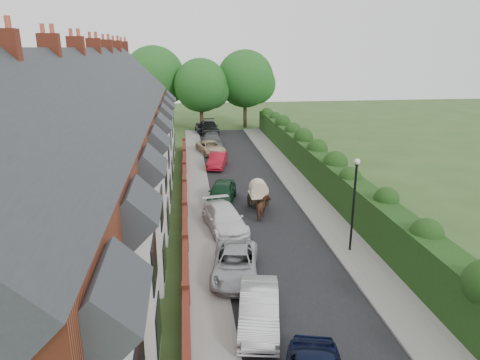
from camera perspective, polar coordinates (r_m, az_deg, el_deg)
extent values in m
plane|color=#2D4C1E|center=(19.69, 9.17, -15.18)|extent=(140.00, 140.00, 0.00)
cube|color=black|center=(29.21, 2.24, -3.80)|extent=(6.00, 58.00, 0.02)
cube|color=gray|center=(30.11, 9.98, -3.30)|extent=(2.20, 58.00, 0.12)
cube|color=gray|center=(28.84, -5.34, -4.04)|extent=(1.70, 58.00, 0.12)
cube|color=gray|center=(29.82, 8.05, -3.40)|extent=(0.18, 58.00, 0.13)
cube|color=gray|center=(28.87, -3.75, -3.96)|extent=(0.18, 58.00, 0.13)
cube|color=#123410|center=(30.29, 13.35, -1.00)|extent=(1.50, 58.00, 2.50)
cube|color=brown|center=(27.51, -19.42, 0.99)|extent=(8.00, 40.00, 6.50)
cube|color=#282B30|center=(26.84, -20.11, 7.66)|extent=(8.00, 40.20, 8.00)
cube|color=#282B30|center=(9.34, -17.36, -15.17)|extent=(1.70, 2.60, 1.70)
cube|color=silver|center=(11.67, -15.92, -14.94)|extent=(0.12, 1.20, 1.60)
cube|color=silver|center=(15.10, -12.56, -14.72)|extent=(0.70, 2.40, 5.20)
cube|color=black|center=(15.72, -10.85, -18.42)|extent=(0.06, 1.80, 1.60)
cube|color=black|center=(14.47, -11.39, -10.65)|extent=(0.06, 1.80, 1.60)
cube|color=#282B30|center=(13.79, -13.98, -4.06)|extent=(1.70, 2.60, 1.70)
cube|color=#3F2D2D|center=(17.72, -12.68, -15.42)|extent=(0.08, 0.90, 2.10)
cube|color=silver|center=(16.09, -13.45, -5.49)|extent=(0.12, 1.20, 1.60)
cube|color=silver|center=(19.51, -11.34, -6.96)|extent=(0.70, 2.40, 5.20)
cube|color=black|center=(20.00, -10.06, -10.07)|extent=(0.06, 1.80, 1.60)
cube|color=black|center=(19.03, -10.44, -3.63)|extent=(0.06, 1.80, 1.60)
cube|color=#282B30|center=(18.52, -12.34, 1.53)|extent=(1.70, 2.60, 1.70)
cube|color=#3F2D2D|center=(22.08, -11.57, -8.44)|extent=(0.08, 0.90, 2.10)
cube|color=silver|center=(20.78, -12.11, -0.19)|extent=(0.12, 1.20, 1.60)
cube|color=silver|center=(24.15, -10.60, -2.13)|extent=(0.70, 2.40, 5.20)
cube|color=black|center=(24.55, -9.58, -4.74)|extent=(0.06, 1.80, 1.60)
cube|color=black|center=(23.77, -9.87, 0.64)|extent=(0.06, 1.80, 1.60)
cube|color=#282B30|center=(23.36, -11.37, 4.82)|extent=(1.70, 2.60, 1.70)
cube|color=#3F2D2D|center=(26.67, -10.86, -3.81)|extent=(0.08, 0.90, 2.10)
cube|color=silver|center=(25.58, -11.27, 3.14)|extent=(0.12, 1.20, 1.60)
cube|color=silver|center=(28.92, -10.11, 1.14)|extent=(0.70, 2.40, 5.20)
cube|color=black|center=(29.25, -9.26, -1.09)|extent=(0.06, 1.80, 1.60)
cube|color=black|center=(28.59, -9.49, 3.48)|extent=(0.06, 1.80, 1.60)
cube|color=#282B30|center=(28.26, -10.73, 6.98)|extent=(1.70, 2.60, 1.70)
cube|color=#3F2D2D|center=(31.39, -10.36, -0.55)|extent=(0.08, 0.90, 2.10)
cube|color=silver|center=(30.45, -10.69, 5.41)|extent=(0.12, 1.20, 1.60)
cube|color=silver|center=(33.75, -9.75, 3.47)|extent=(0.70, 2.40, 5.20)
cube|color=black|center=(34.03, -9.03, 1.53)|extent=(0.06, 1.80, 1.60)
cube|color=black|center=(33.47, -9.22, 5.49)|extent=(0.06, 1.80, 1.60)
cube|color=#282B30|center=(33.18, -10.28, 8.50)|extent=(1.70, 2.60, 1.70)
cube|color=#3F2D2D|center=(36.18, -10.00, 1.85)|extent=(0.08, 0.90, 2.10)
cube|color=silver|center=(35.35, -10.27, 7.05)|extent=(0.12, 1.20, 1.60)
cube|color=silver|center=(38.62, -9.49, 5.22)|extent=(0.70, 2.40, 5.20)
cube|color=black|center=(38.87, -8.85, 3.51)|extent=(0.06, 1.80, 1.60)
cube|color=black|center=(38.38, -9.02, 6.99)|extent=(0.06, 1.80, 1.60)
cube|color=#282B30|center=(38.13, -9.94, 9.62)|extent=(1.70, 2.60, 1.70)
cube|color=#3F2D2D|center=(41.02, -9.72, 3.69)|extent=(0.08, 0.90, 2.10)
cube|color=silver|center=(40.28, -9.95, 8.29)|extent=(0.12, 1.20, 1.60)
cube|color=silver|center=(43.53, -9.28, 6.57)|extent=(0.70, 2.40, 5.20)
cube|color=black|center=(43.75, -8.72, 5.05)|extent=(0.06, 1.80, 1.60)
cube|color=black|center=(43.31, -8.86, 8.15)|extent=(0.06, 1.80, 1.60)
cube|color=#282B30|center=(43.09, -9.67, 10.49)|extent=(1.70, 2.60, 1.70)
cube|color=#3F2D2D|center=(45.90, -9.50, 5.13)|extent=(0.08, 0.90, 2.10)
cube|color=silver|center=(45.23, -9.70, 9.26)|extent=(0.12, 1.20, 1.60)
cube|color=brown|center=(16.95, -28.73, 14.59)|extent=(0.90, 0.50, 1.60)
cylinder|color=#AA4933|center=(16.89, -28.55, 17.87)|extent=(0.20, 0.20, 0.50)
cube|color=brown|center=(21.70, -24.01, 15.33)|extent=(0.90, 0.50, 1.60)
cylinder|color=#AA4933|center=(21.77, -24.85, 17.75)|extent=(0.20, 0.20, 0.50)
cylinder|color=#AA4933|center=(21.66, -23.79, 17.89)|extent=(0.20, 0.20, 0.50)
cube|color=brown|center=(26.55, -20.98, 15.75)|extent=(0.90, 0.50, 1.60)
cylinder|color=#AA4933|center=(26.60, -21.65, 17.74)|extent=(0.20, 0.20, 0.50)
cylinder|color=#AA4933|center=(26.51, -20.77, 17.84)|extent=(0.20, 0.20, 0.50)
cube|color=brown|center=(31.44, -18.88, 16.02)|extent=(0.90, 0.50, 1.60)
cylinder|color=#AA4933|center=(31.49, -19.43, 17.71)|extent=(0.20, 0.20, 0.50)
cylinder|color=#AA4933|center=(31.41, -18.68, 17.78)|extent=(0.20, 0.20, 0.50)
cube|color=brown|center=(36.36, -17.35, 16.20)|extent=(0.90, 0.50, 1.60)
cylinder|color=#AA4933|center=(36.40, -17.81, 17.66)|extent=(0.20, 0.20, 0.50)
cylinder|color=#AA4933|center=(36.34, -17.16, 17.72)|extent=(0.20, 0.20, 0.50)
cube|color=brown|center=(41.30, -16.18, 16.33)|extent=(0.90, 0.50, 1.60)
cylinder|color=#AA4933|center=(41.34, -16.58, 17.62)|extent=(0.20, 0.20, 0.50)
cylinder|color=#AA4933|center=(41.28, -16.01, 17.67)|extent=(0.20, 0.20, 0.50)
cube|color=brown|center=(46.26, -15.26, 16.43)|extent=(0.90, 0.50, 1.60)
cylinder|color=#AA4933|center=(46.29, -15.61, 17.58)|extent=(0.20, 0.20, 0.50)
cylinder|color=#AA4933|center=(46.24, -15.10, 17.62)|extent=(0.20, 0.20, 0.50)
cube|color=brown|center=(16.72, -7.16, -19.79)|extent=(0.30, 4.70, 0.90)
cube|color=brown|center=(20.94, -7.26, -11.55)|extent=(0.30, 4.70, 0.90)
cube|color=brown|center=(25.44, -7.33, -6.15)|extent=(0.30, 4.70, 0.90)
cube|color=brown|center=(30.10, -7.37, -2.39)|extent=(0.30, 4.70, 0.90)
cube|color=brown|center=(34.85, -7.41, 0.35)|extent=(0.30, 4.70, 0.90)
cube|color=brown|center=(39.67, -7.43, 2.43)|extent=(0.30, 4.70, 0.90)
cube|color=brown|center=(44.52, -7.45, 4.06)|extent=(0.30, 4.70, 0.90)
cube|color=brown|center=(18.73, -7.23, -14.95)|extent=(0.35, 0.35, 1.10)
cube|color=brown|center=(23.12, -7.31, -8.36)|extent=(0.35, 0.35, 1.10)
cube|color=brown|center=(27.72, -7.36, -3.92)|extent=(0.35, 0.35, 1.10)
cube|color=brown|center=(32.44, -7.40, -0.75)|extent=(0.35, 0.35, 1.10)
cube|color=brown|center=(37.23, -7.42, 1.61)|extent=(0.35, 0.35, 1.10)
cube|color=brown|center=(42.07, -7.45, 3.43)|extent=(0.35, 0.35, 1.10)
cube|color=brown|center=(46.94, -7.46, 4.87)|extent=(0.35, 0.35, 1.10)
cylinder|color=black|center=(23.07, 14.84, -3.88)|extent=(0.12, 0.12, 4.80)
cylinder|color=black|center=(22.33, 15.32, 2.00)|extent=(0.20, 0.20, 0.10)
sphere|color=silver|center=(22.30, 15.35, 2.37)|extent=(0.32, 0.32, 0.32)
cylinder|color=#332316|center=(56.50, -5.15, 8.91)|extent=(0.50, 0.50, 4.75)
sphere|color=#174718|center=(56.10, -5.25, 12.47)|extent=(6.80, 6.80, 6.80)
sphere|color=#174718|center=(56.53, -3.83, 11.86)|extent=(4.76, 4.76, 4.76)
cylinder|color=#332316|center=(58.96, 0.68, 9.57)|extent=(0.50, 0.50, 5.25)
sphere|color=#174718|center=(58.57, 0.69, 13.34)|extent=(7.60, 7.60, 7.60)
sphere|color=#174718|center=(59.15, 2.14, 12.66)|extent=(5.32, 5.32, 5.32)
cylinder|color=#332316|center=(59.51, -11.14, 9.45)|extent=(0.50, 0.50, 5.50)
sphere|color=#174718|center=(59.12, -11.37, 13.36)|extent=(8.00, 8.00, 8.00)
sphere|color=#174718|center=(59.39, -9.73, 12.71)|extent=(5.60, 5.60, 5.60)
imported|color=silver|center=(17.45, 2.56, -16.85)|extent=(2.25, 4.51, 1.42)
imported|color=#AAADB1|center=(20.71, -0.64, -11.14)|extent=(2.84, 4.89, 1.28)
imported|color=white|center=(25.61, -2.07, -5.19)|extent=(2.80, 5.23, 1.44)
imported|color=#0F341C|center=(30.19, -2.44, -1.62)|extent=(2.68, 4.62, 1.48)
imported|color=maroon|center=(39.03, -3.02, 2.65)|extent=(2.30, 4.31, 1.35)
imported|color=beige|center=(44.29, -3.93, 4.36)|extent=(3.24, 5.04, 1.29)
imported|color=#4E5154|center=(47.53, -3.69, 5.34)|extent=(2.14, 5.01, 1.44)
imported|color=black|center=(55.39, -5.04, 6.97)|extent=(2.04, 4.15, 1.36)
imported|color=#56311F|center=(27.28, 3.11, -3.78)|extent=(1.32, 1.85, 1.43)
cube|color=black|center=(28.93, 2.48, -2.39)|extent=(1.10, 1.83, 0.46)
cylinder|color=beige|center=(28.72, 2.50, -1.19)|extent=(1.19, 1.14, 1.19)
cube|color=beige|center=(28.85, 2.48, -1.97)|extent=(1.20, 1.87, 0.04)
cylinder|color=black|center=(29.47, 1.15, -2.76)|extent=(0.07, 0.82, 0.82)
cylinder|color=black|center=(29.66, 3.42, -2.65)|extent=(0.07, 0.82, 0.82)
cylinder|color=black|center=(27.93, 2.18, -3.02)|extent=(0.06, 1.64, 0.06)
cylinder|color=black|center=(28.04, 3.47, -2.96)|extent=(0.06, 1.64, 0.06)
imported|color=black|center=(54.93, -4.14, 7.02)|extent=(2.37, 5.50, 1.58)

